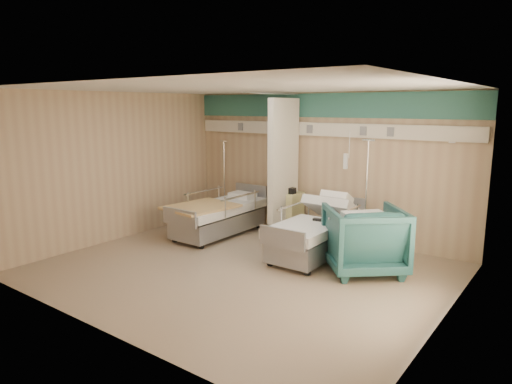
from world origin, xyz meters
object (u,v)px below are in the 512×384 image
bedside_cabinet (288,213)px  iv_stand_left (225,204)px  bed_right (316,238)px  bed_left (219,219)px  iv_stand_right (365,227)px  visitor_armchair (364,239)px

bedside_cabinet → iv_stand_left: size_ratio=0.47×
bed_right → iv_stand_left: 3.01m
bed_left → iv_stand_right: 2.84m
visitor_armchair → iv_stand_left: 4.00m
bedside_cabinet → iv_stand_left: 1.71m
bed_right → bedside_cabinet: (-1.15, 0.90, 0.11)m
bed_left → bedside_cabinet: bedside_cabinet is taller
bedside_cabinet → bed_left: bearing=-139.4°
bed_right → bed_left: size_ratio=1.00×
bed_right → visitor_armchair: (0.96, -0.23, 0.20)m
bed_right → bedside_cabinet: bedside_cabinet is taller
iv_stand_right → visitor_armchair: bearing=-67.4°
bedside_cabinet → visitor_armchair: 2.39m
bed_right → iv_stand_right: 1.02m
bed_left → bedside_cabinet: (1.05, 0.90, 0.11)m
visitor_armchair → iv_stand_left: iv_stand_left is taller
bedside_cabinet → bed_right: bearing=-38.0°
bed_left → iv_stand_left: iv_stand_left is taller
bed_right → iv_stand_left: (-2.86, 0.95, 0.05)m
bedside_cabinet → visitor_armchair: size_ratio=0.74×
bed_left → bedside_cabinet: bearing=40.6°
bed_left → visitor_armchair: 3.18m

